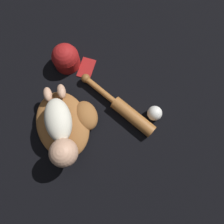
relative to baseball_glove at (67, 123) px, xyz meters
The scene contains 6 objects.
ground_plane 0.06m from the baseball_glove, ahead, with size 6.00×6.00×0.00m, color black.
baseball_glove is the anchor object (origin of this frame).
baby_figure 0.11m from the baseball_glove, 21.72° to the right, with size 0.37×0.13×0.12m.
baseball_bat 0.28m from the baseball_glove, 87.10° to the left, with size 0.38×0.28×0.06m.
baseball 0.41m from the baseball_glove, 80.40° to the left, with size 0.07×0.07×0.07m.
baseball_cap 0.32m from the baseball_glove, 167.04° to the left, with size 0.19×0.21×0.13m.
Camera 1 is at (0.21, 0.14, 1.02)m, focal length 35.00 mm.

